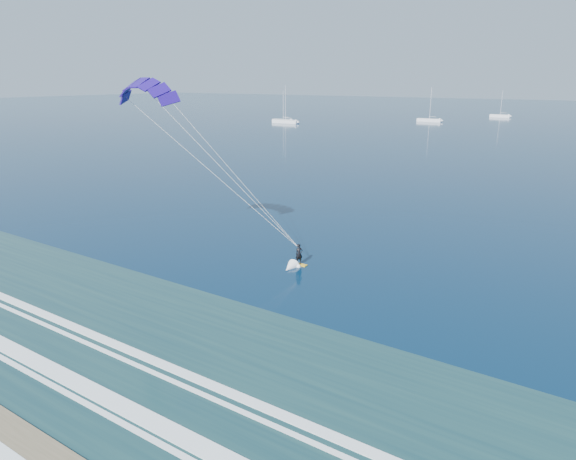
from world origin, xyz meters
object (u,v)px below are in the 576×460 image
(sailboat_7, at_px, (285,121))
(sailboat_1, at_px, (429,120))
(kitesurfer_rig, at_px, (220,167))
(sailboat_0, at_px, (283,121))
(sailboat_2, at_px, (500,116))

(sailboat_7, bearing_deg, sailboat_1, 40.30)
(kitesurfer_rig, height_order, sailboat_7, kitesurfer_rig)
(sailboat_1, bearing_deg, sailboat_7, -139.70)
(sailboat_0, height_order, sailboat_7, sailboat_7)
(sailboat_2, relative_size, sailboat_7, 0.81)
(sailboat_0, bearing_deg, sailboat_7, -43.59)
(kitesurfer_rig, distance_m, sailboat_1, 172.58)
(sailboat_0, xyz_separation_m, sailboat_7, (2.75, -2.62, 0.01))
(kitesurfer_rig, distance_m, sailboat_2, 209.80)
(sailboat_1, height_order, sailboat_2, sailboat_1)
(sailboat_2, bearing_deg, sailboat_1, -113.73)
(sailboat_1, height_order, sailboat_7, sailboat_7)
(sailboat_1, distance_m, sailboat_7, 57.02)
(sailboat_0, bearing_deg, kitesurfer_rig, -57.80)
(kitesurfer_rig, bearing_deg, sailboat_1, 102.75)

